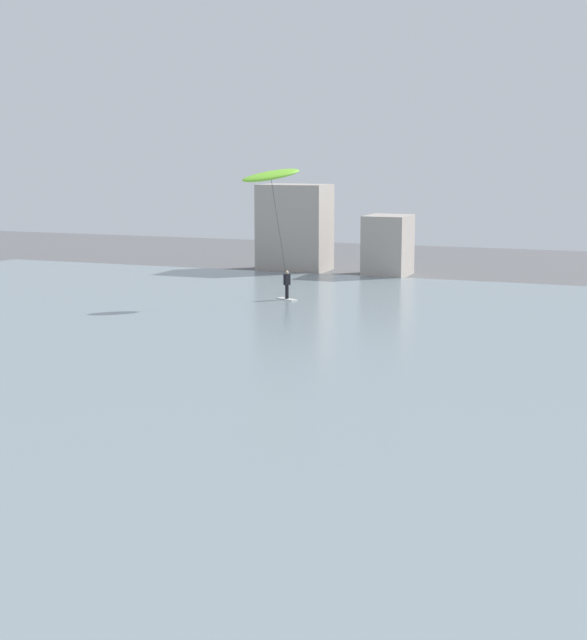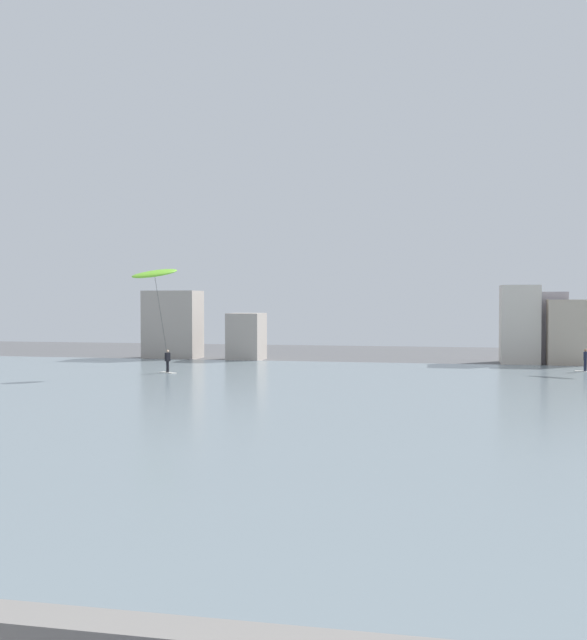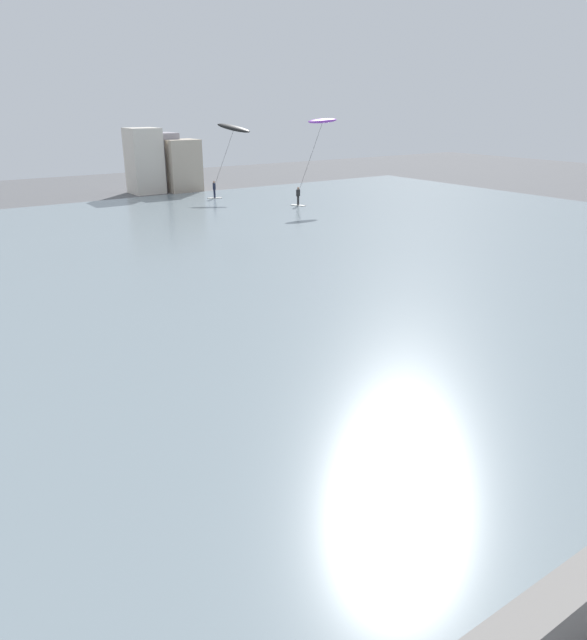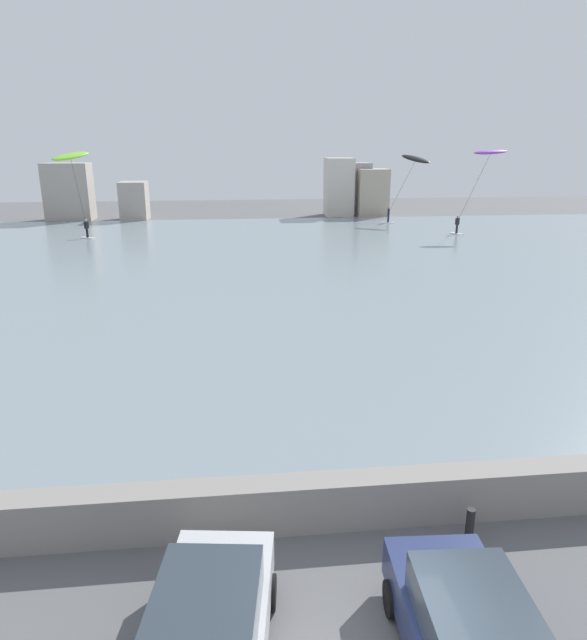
# 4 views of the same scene
# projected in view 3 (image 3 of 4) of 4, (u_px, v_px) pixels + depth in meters

# --- Properties ---
(water_bay) EXTENTS (84.00, 52.00, 0.10)m
(water_bay) POSITION_uv_depth(u_px,v_px,m) (159.00, 268.00, 32.59)
(water_bay) COLOR gray
(water_bay) RESTS_ON ground
(far_shore_buildings) EXTENTS (37.78, 5.73, 6.47)m
(far_shore_buildings) POSITION_uv_depth(u_px,v_px,m) (38.00, 171.00, 53.70)
(far_shore_buildings) COLOR #A89E93
(far_shore_buildings) RESTS_ON ground
(kitesurfer_purple) EXTENTS (4.48, 1.54, 7.55)m
(kitesurfer_purple) POSITION_uv_depth(u_px,v_px,m) (320.00, 129.00, 51.08)
(kitesurfer_purple) COLOR silver
(kitesurfer_purple) RESTS_ON water_bay
(kitesurfer_black) EXTENTS (5.16, 3.09, 7.07)m
(kitesurfer_black) POSITION_uv_depth(u_px,v_px,m) (232.00, 134.00, 56.52)
(kitesurfer_black) COLOR silver
(kitesurfer_black) RESTS_ON water_bay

